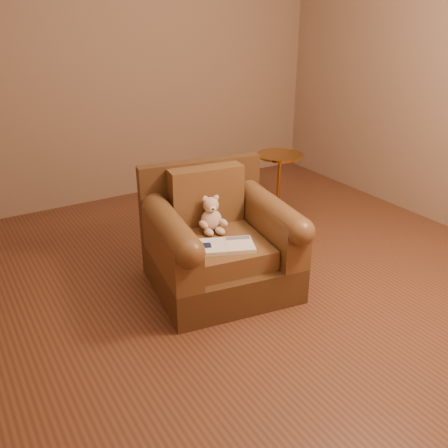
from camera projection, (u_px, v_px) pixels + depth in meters
floor at (246, 273)px, 3.68m from camera, size 4.00×4.00×0.00m
room at (251, 23)px, 2.98m from camera, size 4.02×4.02×2.71m
armchair at (218, 244)px, 3.42m from camera, size 1.02×0.98×0.81m
teddy_bear at (212, 218)px, 3.41m from camera, size 0.18×0.21×0.25m
guidebook at (226, 246)px, 3.20m from camera, size 0.41×0.33×0.03m
side_table at (279, 183)px, 4.55m from camera, size 0.42×0.42×0.59m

